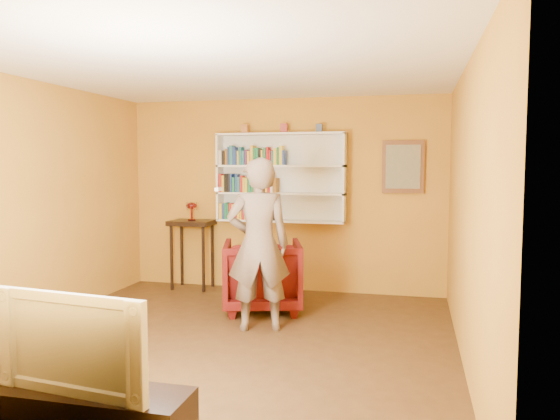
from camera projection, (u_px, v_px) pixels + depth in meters
The scene contains 15 objects.
room_shell at pixel (223, 243), 5.31m from camera, with size 5.30×5.80×2.88m.
bookshelf at pixel (282, 178), 7.59m from camera, with size 1.80×0.29×1.23m.
books_row_lower at pixel (248, 211), 7.64m from camera, with size 0.81×0.19×0.26m.
books_row_middle at pixel (248, 184), 7.60m from camera, with size 0.83×0.19×0.27m.
books_row_upper at pixel (252, 157), 7.56m from camera, with size 0.94×0.19×0.27m.
ornament_left at pixel (245, 129), 7.60m from camera, with size 0.09×0.09×0.12m, color #AF6732.
ornament_centre at pixel (284, 128), 7.47m from camera, with size 0.09×0.09×0.12m, color #9F3635.
ornament_right at pixel (319, 128), 7.35m from camera, with size 0.08×0.08×0.11m, color #444F72.
framed_painting at pixel (403, 167), 7.24m from camera, with size 0.55×0.05×0.70m.
console_table at pixel (192, 232), 7.81m from camera, with size 0.60×0.46×0.98m.
ruby_lustre at pixel (192, 207), 7.78m from camera, with size 0.16×0.16×0.26m.
armchair at pixel (262, 275), 6.65m from camera, with size 0.92×0.95×0.86m, color #460507.
person at pixel (259, 244), 5.82m from camera, with size 0.68×0.44×1.85m, color #6B5A4E.
game_remote at pixel (219, 189), 5.51m from camera, with size 0.04×0.15×0.04m, color silver.
television at pixel (81, 339), 3.17m from camera, with size 1.03×0.14×0.59m, color black.
Camera 1 is at (1.80, -4.98, 1.77)m, focal length 35.00 mm.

